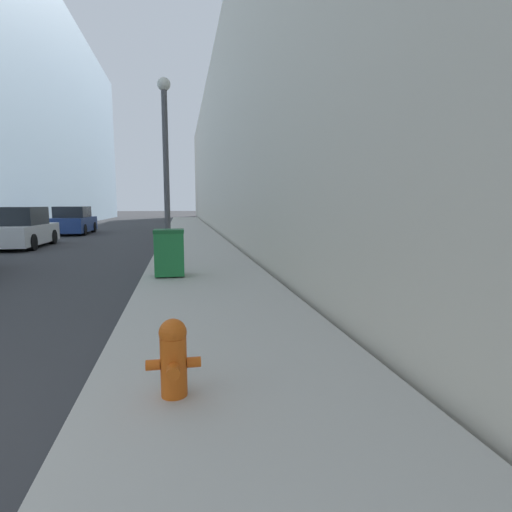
% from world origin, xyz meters
% --- Properties ---
extents(sidewalk_right, '(2.94, 60.00, 0.15)m').
position_xyz_m(sidewalk_right, '(4.76, 18.00, 0.07)').
color(sidewalk_right, '#B7B2A8').
rests_on(sidewalk_right, ground).
extents(building_right_stone, '(12.00, 60.00, 11.05)m').
position_xyz_m(building_right_stone, '(12.33, 26.00, 5.52)').
color(building_right_stone, beige).
rests_on(building_right_stone, ground).
extents(fire_hydrant, '(0.47, 0.35, 0.68)m').
position_xyz_m(fire_hydrant, '(4.11, 1.12, 0.50)').
color(fire_hydrant, '#D15614').
rests_on(fire_hydrant, sidewalk_right).
extents(trash_bin, '(0.67, 0.64, 1.08)m').
position_xyz_m(trash_bin, '(3.92, 7.01, 0.70)').
color(trash_bin, '#1E7538').
rests_on(trash_bin, sidewalk_right).
extents(lamppost, '(0.36, 0.36, 5.04)m').
position_xyz_m(lamppost, '(3.83, 9.31, 2.87)').
color(lamppost, '#4C4C51').
rests_on(lamppost, sidewalk_right).
extents(parked_sedan_near, '(1.90, 4.30, 1.67)m').
position_xyz_m(parked_sedan_near, '(-2.33, 15.72, 0.76)').
color(parked_sedan_near, silver).
rests_on(parked_sedan_near, ground).
extents(parked_sedan_far, '(1.97, 4.35, 1.64)m').
position_xyz_m(parked_sedan_far, '(-2.13, 23.22, 0.75)').
color(parked_sedan_far, navy).
rests_on(parked_sedan_far, ground).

